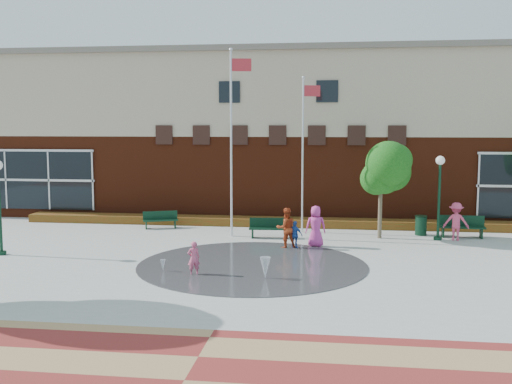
# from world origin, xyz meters

# --- Properties ---
(ground) EXTENTS (120.00, 120.00, 0.00)m
(ground) POSITION_xyz_m (0.00, 0.00, 0.00)
(ground) COLOR #666056
(ground) RESTS_ON ground
(plaza_concrete) EXTENTS (46.00, 18.00, 0.01)m
(plaza_concrete) POSITION_xyz_m (0.00, 4.00, 0.00)
(plaza_concrete) COLOR #A8A8A0
(plaza_concrete) RESTS_ON ground
(paver_band) EXTENTS (46.00, 6.00, 0.01)m
(paver_band) POSITION_xyz_m (0.00, -7.00, 0.00)
(paver_band) COLOR maroon
(paver_band) RESTS_ON ground
(splash_pad) EXTENTS (8.40, 8.40, 0.01)m
(splash_pad) POSITION_xyz_m (0.00, 3.00, 0.00)
(splash_pad) COLOR #383A3D
(splash_pad) RESTS_ON ground
(library_building) EXTENTS (44.40, 10.40, 9.20)m
(library_building) POSITION_xyz_m (0.00, 17.48, 4.64)
(library_building) COLOR #591F0E
(library_building) RESTS_ON ground
(flower_bed) EXTENTS (26.00, 1.20, 0.40)m
(flower_bed) POSITION_xyz_m (0.00, 11.60, 0.00)
(flower_bed) COLOR #9C1A0C
(flower_bed) RESTS_ON ground
(flagpole_left) EXTENTS (0.99, 0.28, 8.53)m
(flagpole_left) POSITION_xyz_m (-1.68, 8.52, 4.75)
(flagpole_left) COLOR silver
(flagpole_left) RESTS_ON ground
(flagpole_right) EXTENTS (0.86, 0.39, 7.38)m
(flagpole_right) POSITION_xyz_m (1.46, 10.06, 4.12)
(flagpole_right) COLOR silver
(flagpole_right) RESTS_ON ground
(lamp_right) EXTENTS (0.40, 0.40, 3.77)m
(lamp_right) POSITION_xyz_m (7.53, 8.85, 2.34)
(lamp_right) COLOR black
(lamp_right) RESTS_ON ground
(bench_left) EXTENTS (1.76, 1.04, 0.85)m
(bench_left) POSITION_xyz_m (-5.59, 10.15, 0.28)
(bench_left) COLOR black
(bench_left) RESTS_ON ground
(bench_mid) EXTENTS (1.84, 0.63, 0.91)m
(bench_mid) POSITION_xyz_m (0.03, 8.33, 0.29)
(bench_mid) COLOR black
(bench_mid) RESTS_ON ground
(bench_right) EXTENTS (2.02, 0.63, 1.01)m
(bench_right) POSITION_xyz_m (8.71, 9.57, 0.32)
(bench_right) COLOR black
(bench_right) RESTS_ON ground
(trash_can) EXTENTS (0.57, 0.57, 0.93)m
(trash_can) POSITION_xyz_m (6.94, 9.96, 0.47)
(trash_can) COLOR black
(trash_can) RESTS_ON ground
(tree_mid) EXTENTS (2.58, 2.58, 4.35)m
(tree_mid) POSITION_xyz_m (4.99, 8.93, 3.17)
(tree_mid) COLOR brown
(tree_mid) RESTS_ON ground
(water_jet_a) EXTENTS (0.37, 0.37, 0.71)m
(water_jet_a) POSITION_xyz_m (0.69, 1.13, 0.00)
(water_jet_a) COLOR white
(water_jet_a) RESTS_ON ground
(water_jet_b) EXTENTS (0.18, 0.18, 0.41)m
(water_jet_b) POSITION_xyz_m (-2.96, 1.61, 0.00)
(water_jet_b) COLOR white
(water_jet_b) RESTS_ON ground
(child_splash) EXTENTS (0.51, 0.44, 1.18)m
(child_splash) POSITION_xyz_m (-1.80, 1.36, 0.59)
(child_splash) COLOR #D15277
(child_splash) RESTS_ON ground
(adult_red) EXTENTS (1.01, 0.91, 1.69)m
(adult_red) POSITION_xyz_m (0.96, 6.28, 0.85)
(adult_red) COLOR #AB3B19
(adult_red) RESTS_ON ground
(adult_pink) EXTENTS (0.93, 0.68, 1.75)m
(adult_pink) POSITION_xyz_m (2.18, 6.68, 0.88)
(adult_pink) COLOR #CD3B94
(adult_pink) RESTS_ON ground
(child_blue) EXTENTS (0.73, 0.52, 1.16)m
(child_blue) POSITION_xyz_m (1.34, 6.22, 0.58)
(child_blue) COLOR #2652AE
(child_blue) RESTS_ON ground
(person_bench) EXTENTS (1.19, 0.80, 1.70)m
(person_bench) POSITION_xyz_m (8.30, 8.89, 0.85)
(person_bench) COLOR #D5456B
(person_bench) RESTS_ON ground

